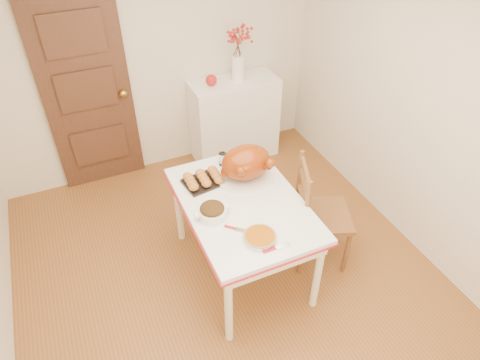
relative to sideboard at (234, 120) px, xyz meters
name	(u,v)px	position (x,y,z in m)	size (l,w,h in m)	color
floor	(233,284)	(-0.80, -1.78, -0.48)	(3.50, 4.00, 0.00)	brown
wall_back	(153,60)	(-0.80, 0.22, 0.77)	(3.50, 0.00, 2.50)	beige
wall_right	(428,116)	(0.95, -1.78, 0.77)	(0.00, 4.00, 2.50)	beige
door_back	(88,94)	(-1.50, 0.19, 0.55)	(0.85, 0.06, 2.06)	#3D2117
sideboard	(234,120)	(0.00, 0.00, 0.00)	(0.96, 0.43, 0.96)	white
kitchen_table	(242,237)	(-0.65, -1.65, -0.08)	(0.91, 1.33, 0.80)	white
chair_oak	(323,214)	(0.05, -1.79, 0.04)	(0.46, 0.46, 1.03)	brown
berry_vase	(238,54)	(0.05, 0.00, 0.77)	(0.30, 0.30, 0.58)	white
apple	(211,80)	(-0.26, 0.00, 0.54)	(0.12, 0.12, 0.12)	#B2191C
turkey_platter	(246,164)	(-0.50, -1.40, 0.47)	(0.48, 0.39, 0.30)	#993304
pumpkin_pie	(260,236)	(-0.70, -2.06, 0.34)	(0.24, 0.24, 0.05)	#974902
stuffing_dish	(212,211)	(-0.92, -1.71, 0.37)	(0.27, 0.22, 0.11)	#3C270B
rolls_tray	(203,179)	(-0.84, -1.31, 0.36)	(0.31, 0.24, 0.08)	#C06C2A
pie_server	(276,248)	(-0.63, -2.19, 0.32)	(0.21, 0.06, 0.01)	silver
carving_knife	(239,229)	(-0.80, -1.92, 0.32)	(0.22, 0.05, 0.01)	silver
drinking_glass	(223,159)	(-0.60, -1.13, 0.37)	(0.07, 0.07, 0.12)	white
shaker_pair	(248,153)	(-0.35, -1.13, 0.36)	(0.10, 0.04, 0.10)	white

